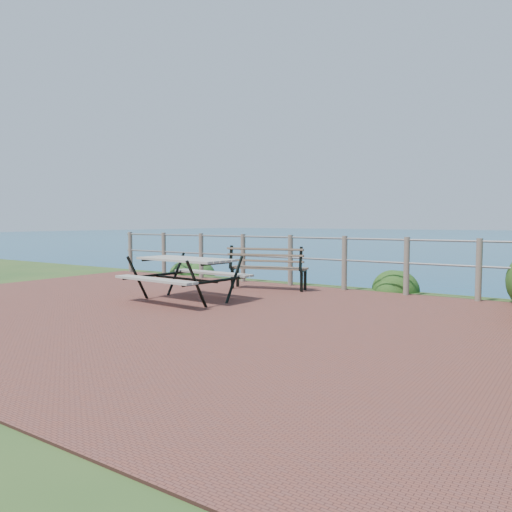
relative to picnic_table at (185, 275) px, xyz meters
The scene contains 6 objects.
ground 0.98m from the picnic_table, 60.61° to the right, with size 10.00×7.00×0.12m, color brown.
safety_railing 2.63m from the picnic_table, 80.56° to the left, with size 9.40×0.10×1.00m.
picnic_table is the anchor object (origin of this frame).
park_bench 1.92m from the picnic_table, 78.87° to the left, with size 1.50×0.71×0.82m.
shrub_lip_west 4.34m from the picnic_table, 129.40° to the left, with size 0.79×0.79×0.53m, color #245520.
shrub_lip_east 3.91m from the picnic_table, 53.88° to the left, with size 0.79×0.79×0.54m, color #133B12.
Camera 1 is at (4.94, -5.14, 1.29)m, focal length 35.00 mm.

